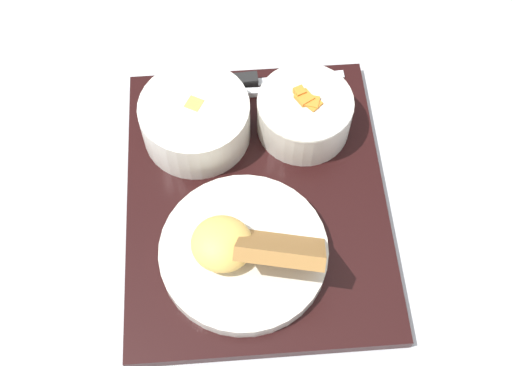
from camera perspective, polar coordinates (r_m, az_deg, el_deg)
The scene contains 7 objects.
ground_plane at distance 0.78m, azimuth 0.00°, elevation -1.68°, with size 4.00×4.00×0.00m, color silver.
serving_tray at distance 0.77m, azimuth 0.00°, elevation -1.39°, with size 0.42×0.35×0.02m.
bowl_salad at distance 0.79m, azimuth 4.33°, elevation 6.27°, with size 0.12×0.12×0.06m.
bowl_soup at distance 0.78m, azimuth -5.42°, elevation 5.73°, with size 0.13×0.13×0.06m.
plate_main at distance 0.71m, azimuth -1.01°, elevation -5.98°, with size 0.19×0.19×0.09m.
knife at distance 0.84m, azimuth -1.69°, elevation 8.97°, with size 0.05×0.20×0.02m.
spoon at distance 0.84m, azimuth 0.43°, elevation 8.08°, with size 0.04×0.16×0.01m.
Camera 1 is at (0.35, 0.02, 0.69)m, focal length 45.00 mm.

